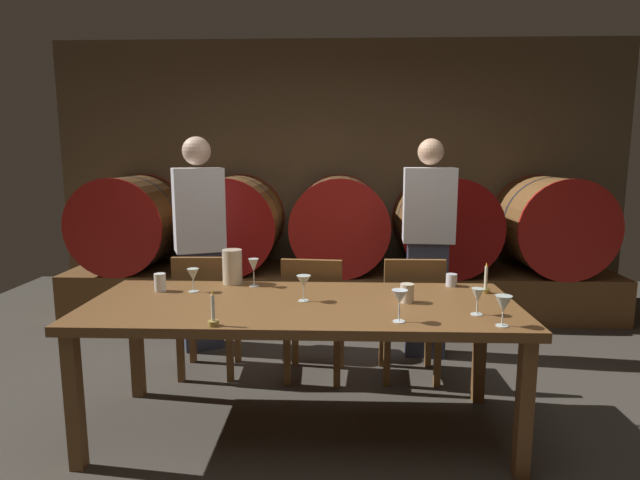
% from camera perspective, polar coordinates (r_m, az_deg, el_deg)
% --- Properties ---
extents(ground_plane, '(7.64, 7.64, 0.00)m').
position_cam_1_polar(ground_plane, '(3.04, 2.06, -21.52)').
color(ground_plane, '#3F3A33').
extents(back_wall, '(5.88, 0.24, 2.70)m').
position_cam_1_polar(back_wall, '(5.60, 2.16, 7.24)').
color(back_wall, brown).
rests_on(back_wall, ground).
extents(barrel_shelf, '(5.29, 0.90, 0.44)m').
position_cam_1_polar(barrel_shelf, '(5.22, 2.09, -5.52)').
color(barrel_shelf, brown).
rests_on(barrel_shelf, ground).
extents(wine_barrel_far_left, '(0.92, 0.90, 0.92)m').
position_cam_1_polar(wine_barrel_far_left, '(5.49, -19.93, 1.80)').
color(wine_barrel_far_left, '#513319').
rests_on(wine_barrel_far_left, barrel_shelf).
extents(wine_barrel_left, '(0.92, 0.90, 0.92)m').
position_cam_1_polar(wine_barrel_left, '(5.19, -9.37, 1.83)').
color(wine_barrel_left, brown).
rests_on(wine_barrel_left, barrel_shelf).
extents(wine_barrel_center, '(0.92, 0.90, 0.92)m').
position_cam_1_polar(wine_barrel_center, '(5.09, 2.17, 1.80)').
color(wine_barrel_center, brown).
rests_on(wine_barrel_center, barrel_shelf).
extents(wine_barrel_right, '(0.92, 0.90, 0.92)m').
position_cam_1_polar(wine_barrel_right, '(5.19, 13.35, 1.70)').
color(wine_barrel_right, brown).
rests_on(wine_barrel_right, barrel_shelf).
extents(wine_barrel_far_right, '(0.92, 0.90, 0.92)m').
position_cam_1_polar(wine_barrel_far_right, '(5.48, 23.86, 1.55)').
color(wine_barrel_far_right, brown).
rests_on(wine_barrel_far_right, barrel_shelf).
extents(dining_table, '(2.35, 0.92, 0.76)m').
position_cam_1_polar(dining_table, '(2.90, -2.05, -8.09)').
color(dining_table, brown).
rests_on(dining_table, ground).
extents(chair_left, '(0.41, 0.41, 0.88)m').
position_cam_1_polar(chair_left, '(3.76, -12.25, -7.40)').
color(chair_left, brown).
rests_on(chair_left, ground).
extents(chair_center, '(0.43, 0.43, 0.88)m').
position_cam_1_polar(chair_center, '(3.60, -0.70, -7.94)').
color(chair_center, brown).
rests_on(chair_center, ground).
extents(chair_right, '(0.40, 0.40, 0.88)m').
position_cam_1_polar(chair_right, '(3.66, 9.93, -7.80)').
color(chair_right, brown).
rests_on(chair_right, ground).
extents(guest_left, '(0.44, 0.37, 1.69)m').
position_cam_1_polar(guest_left, '(4.24, -12.97, -0.19)').
color(guest_left, '#33384C').
rests_on(guest_left, ground).
extents(guest_right, '(0.40, 0.27, 1.67)m').
position_cam_1_polar(guest_right, '(4.07, 11.65, -0.79)').
color(guest_right, '#33384C').
rests_on(guest_right, ground).
extents(candle_left, '(0.05, 0.05, 0.17)m').
position_cam_1_polar(candle_left, '(2.54, -11.57, -8.17)').
color(candle_left, olive).
rests_on(candle_left, dining_table).
extents(candle_right, '(0.05, 0.05, 0.18)m').
position_cam_1_polar(candle_right, '(3.21, 17.62, -4.68)').
color(candle_right, olive).
rests_on(candle_right, dining_table).
extents(pitcher, '(0.12, 0.12, 0.22)m').
position_cam_1_polar(pitcher, '(3.31, -9.55, -2.89)').
color(pitcher, beige).
rests_on(pitcher, dining_table).
extents(wine_glass_far_left, '(0.07, 0.07, 0.14)m').
position_cam_1_polar(wine_glass_far_left, '(3.16, -13.68, -3.77)').
color(wine_glass_far_left, silver).
rests_on(wine_glass_far_left, dining_table).
extents(wine_glass_left, '(0.06, 0.06, 0.17)m').
position_cam_1_polar(wine_glass_left, '(3.21, -7.26, -2.86)').
color(wine_glass_left, silver).
rests_on(wine_glass_left, dining_table).
extents(wine_glass_center_left, '(0.08, 0.08, 0.14)m').
position_cam_1_polar(wine_glass_center_left, '(2.88, -1.80, -4.61)').
color(wine_glass_center_left, silver).
rests_on(wine_glass_center_left, dining_table).
extents(wine_glass_center_right, '(0.08, 0.08, 0.16)m').
position_cam_1_polar(wine_glass_center_right, '(2.55, 8.67, -6.25)').
color(wine_glass_center_right, white).
rests_on(wine_glass_center_right, dining_table).
extents(wine_glass_right, '(0.06, 0.06, 0.14)m').
position_cam_1_polar(wine_glass_right, '(2.76, 16.82, -5.91)').
color(wine_glass_right, silver).
rests_on(wine_glass_right, dining_table).
extents(wine_glass_far_right, '(0.08, 0.08, 0.15)m').
position_cam_1_polar(wine_glass_far_right, '(2.61, 19.37, -6.68)').
color(wine_glass_far_right, silver).
rests_on(wine_glass_far_right, dining_table).
extents(cup_left, '(0.07, 0.07, 0.11)m').
position_cam_1_polar(cup_left, '(3.23, -17.05, -4.44)').
color(cup_left, white).
rests_on(cup_left, dining_table).
extents(cup_center, '(0.08, 0.08, 0.10)m').
position_cam_1_polar(cup_center, '(2.90, 9.47, -5.74)').
color(cup_center, beige).
rests_on(cup_center, dining_table).
extents(cup_right, '(0.07, 0.07, 0.08)m').
position_cam_1_polar(cup_right, '(3.31, 14.15, -4.26)').
color(cup_right, silver).
rests_on(cup_right, dining_table).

